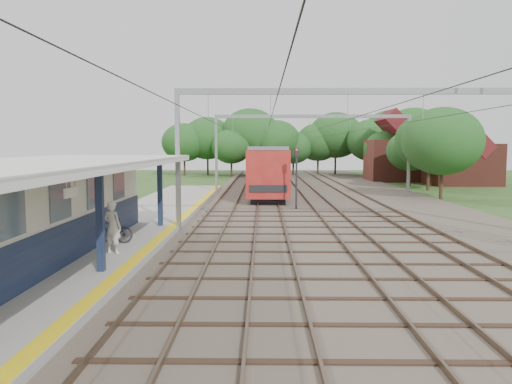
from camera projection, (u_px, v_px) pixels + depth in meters
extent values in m
plane|color=#2D4C1E|center=(308.00, 368.00, 9.54)|extent=(160.00, 160.00, 0.00)
cube|color=#473D33|center=(324.00, 199.00, 39.35)|extent=(18.00, 90.00, 0.10)
cube|color=gray|center=(123.00, 232.00, 23.56)|extent=(5.00, 52.00, 0.35)
cube|color=yellow|center=(170.00, 229.00, 23.52)|extent=(0.45, 52.00, 0.01)
cube|color=beige|center=(19.00, 213.00, 16.44)|extent=(3.20, 18.00, 3.40)
cube|color=#131E3D|center=(69.00, 243.00, 16.51)|extent=(0.06, 18.00, 1.40)
cube|color=slate|center=(68.00, 198.00, 16.37)|extent=(0.05, 16.00, 1.30)
cube|color=#131E3D|center=(100.00, 220.00, 15.41)|extent=(0.22, 0.22, 3.20)
cube|color=#131E3D|center=(160.00, 193.00, 24.37)|extent=(0.22, 0.22, 3.20)
cube|color=silver|center=(37.00, 165.00, 15.28)|extent=(6.40, 20.00, 0.24)
cube|color=white|center=(71.00, 192.00, 13.33)|extent=(0.06, 0.85, 0.26)
cube|color=brown|center=(221.00, 198.00, 39.45)|extent=(0.07, 88.00, 0.15)
cube|color=brown|center=(239.00, 198.00, 39.43)|extent=(0.07, 88.00, 0.15)
cube|color=brown|center=(258.00, 198.00, 39.41)|extent=(0.07, 88.00, 0.15)
cube|color=brown|center=(277.00, 198.00, 39.39)|extent=(0.07, 88.00, 0.15)
cube|color=brown|center=(305.00, 198.00, 39.36)|extent=(0.07, 88.00, 0.15)
cube|color=brown|center=(323.00, 198.00, 39.34)|extent=(0.07, 88.00, 0.15)
cube|color=brown|center=(351.00, 198.00, 39.31)|extent=(0.07, 88.00, 0.15)
cube|color=brown|center=(369.00, 198.00, 39.29)|extent=(0.07, 88.00, 0.15)
cube|color=gray|center=(178.00, 161.00, 24.22)|extent=(0.22, 0.22, 7.00)
cube|color=gray|center=(354.00, 91.00, 23.80)|extent=(17.00, 0.20, 0.30)
cube|color=gray|center=(216.00, 155.00, 44.13)|extent=(0.22, 0.22, 7.00)
cube|color=gray|center=(409.00, 155.00, 43.90)|extent=(0.22, 0.22, 7.00)
cube|color=gray|center=(313.00, 116.00, 43.71)|extent=(17.00, 0.20, 0.30)
cylinder|color=black|center=(229.00, 130.00, 38.95)|extent=(0.02, 88.00, 0.02)
cylinder|color=black|center=(268.00, 130.00, 38.91)|extent=(0.02, 88.00, 0.02)
cylinder|color=black|center=(315.00, 130.00, 38.86)|extent=(0.02, 88.00, 0.02)
cylinder|color=black|center=(361.00, 130.00, 38.81)|extent=(0.02, 88.00, 0.02)
cylinder|color=#382619|center=(198.00, 166.00, 70.28)|extent=(0.28, 0.28, 2.88)
ellipsoid|color=#19481B|center=(198.00, 141.00, 69.96)|extent=(6.72, 6.72, 5.76)
cylinder|color=#382619|center=(241.00, 167.00, 72.21)|extent=(0.28, 0.28, 2.52)
ellipsoid|color=#19481B|center=(241.00, 146.00, 71.92)|extent=(5.88, 5.88, 5.04)
cylinder|color=#382619|center=(284.00, 165.00, 69.10)|extent=(0.28, 0.28, 3.24)
ellipsoid|color=#19481B|center=(284.00, 136.00, 68.74)|extent=(7.56, 7.56, 6.48)
cylinder|color=#382619|center=(325.00, 167.00, 71.03)|extent=(0.28, 0.28, 2.70)
ellipsoid|color=#19481B|center=(325.00, 143.00, 70.73)|extent=(6.30, 6.30, 5.40)
cylinder|color=#382619|center=(425.00, 178.00, 47.06)|extent=(0.28, 0.28, 2.52)
ellipsoid|color=#19481B|center=(426.00, 145.00, 46.77)|extent=(5.88, 5.88, 5.04)
cylinder|color=#382619|center=(388.00, 168.00, 62.96)|extent=(0.28, 0.28, 2.88)
ellipsoid|color=#19481B|center=(389.00, 140.00, 62.64)|extent=(6.72, 6.72, 5.76)
cube|color=brown|center=(461.00, 164.00, 54.84)|extent=(7.00, 6.00, 4.50)
cube|color=#5C171B|center=(462.00, 136.00, 54.55)|extent=(4.99, 6.12, 4.99)
cube|color=brown|center=(401.00, 160.00, 60.86)|extent=(8.00, 6.00, 5.00)
cube|color=#5C171B|center=(402.00, 132.00, 60.55)|extent=(5.52, 6.12, 5.52)
imported|color=silver|center=(113.00, 227.00, 18.07)|extent=(0.81, 0.66, 1.91)
imported|color=black|center=(110.00, 231.00, 19.80)|extent=(1.82, 0.99, 1.05)
cube|color=black|center=(267.00, 191.00, 44.18)|extent=(2.49, 17.76, 0.44)
cube|color=maroon|center=(267.00, 169.00, 44.00)|extent=(3.11, 19.30, 3.41)
cube|color=black|center=(267.00, 165.00, 43.97)|extent=(3.15, 17.76, 0.97)
cube|color=slate|center=(267.00, 148.00, 43.83)|extent=(2.86, 19.30, 0.28)
cube|color=black|center=(266.00, 177.00, 64.00)|extent=(2.49, 17.76, 0.44)
cube|color=maroon|center=(266.00, 162.00, 63.82)|extent=(3.11, 19.30, 3.41)
cube|color=black|center=(266.00, 159.00, 63.79)|extent=(3.15, 17.76, 0.97)
cube|color=slate|center=(266.00, 147.00, 63.65)|extent=(2.86, 19.30, 0.28)
cylinder|color=black|center=(296.00, 182.00, 32.92)|extent=(0.16, 0.16, 3.75)
cube|color=black|center=(297.00, 152.00, 32.74)|extent=(0.33, 0.27, 0.52)
sphere|color=red|center=(297.00, 150.00, 32.62)|extent=(0.13, 0.13, 0.13)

